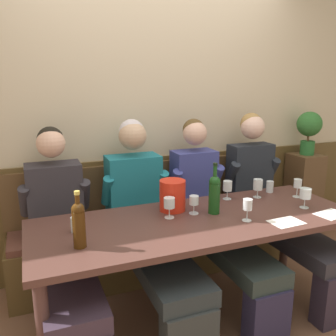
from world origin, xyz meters
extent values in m
cube|color=brown|center=(0.00, 0.00, -0.01)|extent=(6.80, 6.80, 0.02)
cube|color=#C6B495|center=(0.00, 1.09, 1.40)|extent=(6.80, 0.08, 2.80)
cube|color=brown|center=(0.00, 1.04, 0.49)|extent=(6.80, 0.03, 0.97)
cube|color=brown|center=(0.00, 0.81, 0.22)|extent=(2.47, 0.42, 0.44)
cube|color=brown|center=(0.00, 0.81, 0.47)|extent=(2.42, 0.39, 0.05)
cube|color=brown|center=(0.00, 1.00, 0.71)|extent=(2.47, 0.04, 0.45)
cube|color=#4C2D27|center=(0.00, 0.14, 0.72)|extent=(2.17, 0.80, 0.04)
cylinder|color=#4B272C|center=(-1.02, 0.47, 0.35)|extent=(0.07, 0.07, 0.70)
cylinder|color=#49312B|center=(1.02, 0.47, 0.35)|extent=(0.07, 0.07, 0.70)
cube|color=#372938|center=(-0.85, 0.22, 0.43)|extent=(0.33, 1.08, 0.11)
cube|color=#2C292F|center=(-0.85, 0.81, 0.76)|extent=(0.39, 0.23, 0.54)
sphere|color=#DAA58B|center=(-0.85, 0.80, 1.19)|extent=(0.20, 0.20, 0.20)
sphere|color=black|center=(-0.85, 0.83, 1.21)|extent=(0.19, 0.19, 0.19)
cylinder|color=#2C292F|center=(-1.06, 0.76, 0.79)|extent=(0.08, 0.20, 0.27)
cylinder|color=#2C292F|center=(-0.64, 0.76, 0.79)|extent=(0.08, 0.20, 0.27)
cube|color=#283033|center=(-0.25, 0.22, 0.43)|extent=(0.35, 1.08, 0.11)
cube|color=#196C7D|center=(-0.25, 0.81, 0.77)|extent=(0.42, 0.24, 0.56)
sphere|color=tan|center=(-0.25, 0.80, 1.21)|extent=(0.22, 0.22, 0.22)
sphere|color=silver|center=(-0.25, 0.83, 1.23)|extent=(0.20, 0.20, 0.20)
cylinder|color=#196C7D|center=(-0.47, 0.76, 0.80)|extent=(0.08, 0.20, 0.27)
cylinder|color=#196C7D|center=(-0.03, 0.76, 0.80)|extent=(0.08, 0.20, 0.27)
cube|color=#272340|center=(0.29, -0.27, 0.19)|extent=(0.27, 0.14, 0.38)
cube|color=#283432|center=(0.29, 0.22, 0.43)|extent=(0.30, 1.08, 0.11)
cube|color=#363D86|center=(0.29, 0.81, 0.77)|extent=(0.36, 0.22, 0.56)
sphere|color=#D9A790|center=(0.29, 0.80, 1.20)|extent=(0.20, 0.20, 0.20)
sphere|color=brown|center=(0.29, 0.83, 1.22)|extent=(0.18, 0.18, 0.18)
cylinder|color=#363D86|center=(0.09, 0.77, 0.80)|extent=(0.08, 0.20, 0.27)
cylinder|color=#363D86|center=(0.48, 0.77, 0.80)|extent=(0.08, 0.20, 0.27)
cube|color=#2C2433|center=(0.85, -0.27, 0.19)|extent=(0.30, 0.14, 0.38)
cube|color=#2B2A32|center=(0.85, 0.23, 0.43)|extent=(0.33, 1.09, 0.11)
cube|color=#20252D|center=(0.85, 0.81, 0.78)|extent=(0.40, 0.18, 0.58)
sphere|color=beige|center=(0.85, 0.80, 1.22)|extent=(0.21, 0.21, 0.21)
sphere|color=#9E7843|center=(0.85, 0.83, 1.25)|extent=(0.19, 0.19, 0.19)
cylinder|color=#20252D|center=(0.64, 0.77, 0.81)|extent=(0.08, 0.20, 0.27)
cylinder|color=#20252D|center=(1.06, 0.77, 0.81)|extent=(0.08, 0.20, 0.27)
cylinder|color=red|center=(-0.10, 0.35, 0.85)|extent=(0.18, 0.18, 0.22)
cylinder|color=#42250A|center=(-0.79, 0.00, 0.84)|extent=(0.07, 0.07, 0.21)
sphere|color=#42250A|center=(-0.79, 0.00, 0.96)|extent=(0.07, 0.07, 0.07)
cylinder|color=#42250A|center=(-0.79, 0.00, 1.00)|extent=(0.03, 0.03, 0.07)
cylinder|color=gold|center=(-0.79, 0.00, 1.05)|extent=(0.03, 0.03, 0.02)
cylinder|color=#164217|center=(0.14, 0.19, 0.84)|extent=(0.08, 0.08, 0.21)
sphere|color=#164217|center=(0.14, 0.19, 0.96)|extent=(0.08, 0.08, 0.08)
cylinder|color=#164217|center=(0.14, 0.19, 1.02)|extent=(0.03, 0.03, 0.10)
cylinder|color=black|center=(0.14, 0.19, 1.08)|extent=(0.03, 0.03, 0.02)
cylinder|color=silver|center=(0.79, 0.04, 0.74)|extent=(0.06, 0.06, 0.00)
cylinder|color=silver|center=(0.79, 0.04, 0.78)|extent=(0.01, 0.01, 0.07)
cylinder|color=silver|center=(0.79, 0.04, 0.85)|extent=(0.08, 0.08, 0.07)
cylinder|color=#E4D286|center=(0.79, 0.04, 0.82)|extent=(0.07, 0.07, 0.02)
cylinder|color=silver|center=(0.38, 0.41, 0.74)|extent=(0.07, 0.07, 0.00)
cylinder|color=silver|center=(0.38, 0.41, 0.77)|extent=(0.01, 0.01, 0.06)
cylinder|color=silver|center=(0.38, 0.41, 0.84)|extent=(0.07, 0.07, 0.08)
cylinder|color=silver|center=(-0.17, 0.22, 0.74)|extent=(0.06, 0.06, 0.00)
cylinder|color=silver|center=(-0.17, 0.22, 0.78)|extent=(0.01, 0.01, 0.07)
cylinder|color=silver|center=(-0.17, 0.22, 0.84)|extent=(0.07, 0.07, 0.07)
cylinder|color=silver|center=(0.27, -0.02, 0.74)|extent=(0.06, 0.06, 0.00)
cylinder|color=silver|center=(0.27, -0.02, 0.78)|extent=(0.01, 0.01, 0.07)
cylinder|color=silver|center=(0.27, -0.02, 0.85)|extent=(0.06, 0.06, 0.07)
cylinder|color=#ECE38B|center=(0.27, -0.02, 0.82)|extent=(0.05, 0.05, 0.02)
cylinder|color=silver|center=(0.01, 0.23, 0.74)|extent=(0.07, 0.07, 0.00)
cylinder|color=silver|center=(0.01, 0.23, 0.77)|extent=(0.01, 0.01, 0.06)
cylinder|color=silver|center=(0.01, 0.23, 0.83)|extent=(0.06, 0.06, 0.06)
cylinder|color=#DFE67D|center=(0.01, 0.23, 0.81)|extent=(0.06, 0.06, 0.02)
cylinder|color=silver|center=(0.91, 0.26, 0.74)|extent=(0.06, 0.06, 0.00)
cylinder|color=silver|center=(0.91, 0.26, 0.78)|extent=(0.01, 0.01, 0.07)
cylinder|color=silver|center=(0.91, 0.26, 0.85)|extent=(0.06, 0.06, 0.07)
cylinder|color=#F4D978|center=(0.91, 0.26, 0.83)|extent=(0.05, 0.05, 0.03)
cylinder|color=silver|center=(0.62, 0.36, 0.74)|extent=(0.06, 0.06, 0.00)
cylinder|color=silver|center=(0.62, 0.36, 0.77)|extent=(0.01, 0.01, 0.06)
cylinder|color=silver|center=(0.62, 0.36, 0.84)|extent=(0.07, 0.07, 0.08)
cylinder|color=#E3D686|center=(0.62, 0.36, 0.81)|extent=(0.06, 0.06, 0.02)
cylinder|color=silver|center=(0.79, 0.44, 0.78)|extent=(0.06, 0.06, 0.09)
cylinder|color=silver|center=(-0.78, 0.21, 0.79)|extent=(0.06, 0.06, 0.09)
cube|color=white|center=(0.87, -0.13, 0.74)|extent=(0.23, 0.18, 0.00)
cube|color=white|center=(0.50, -0.13, 0.74)|extent=(0.22, 0.16, 0.00)
cube|color=brown|center=(1.54, 0.86, 0.46)|extent=(0.28, 0.28, 0.91)
cylinder|color=#25622B|center=(1.54, 0.86, 0.98)|extent=(0.13, 0.13, 0.13)
cylinder|color=brown|center=(1.54, 0.86, 1.08)|extent=(0.02, 0.02, 0.07)
sphere|color=#2D662C|center=(1.54, 0.86, 1.21)|extent=(0.24, 0.24, 0.24)
camera|label=1|loc=(-1.01, -1.87, 1.63)|focal=38.67mm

